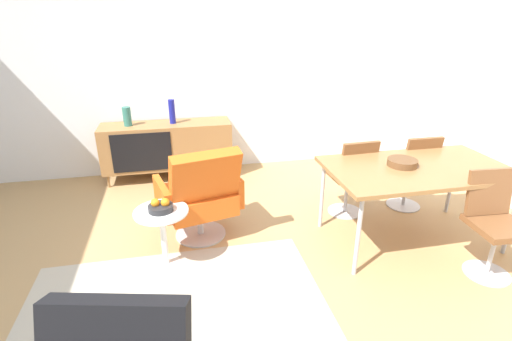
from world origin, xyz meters
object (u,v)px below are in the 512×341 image
object	(u,v)px
vase_sculptural_dark	(172,112)
fruit_bowl	(160,207)
dining_chair_back_left	(351,174)
lounge_chair_red	(200,194)
dining_table	(417,171)
side_table_round	(163,232)
dining_chair_back_right	(412,169)
wooden_bowl_on_table	(402,163)
dining_chair_front_right	(494,221)
vase_cobalt	(127,116)
sideboard	(167,145)

from	to	relation	value
vase_sculptural_dark	fruit_bowl	bearing A→B (deg)	-94.02
dining_chair_back_left	lounge_chair_red	bearing A→B (deg)	-174.77
fruit_bowl	dining_table	bearing A→B (deg)	-1.70
side_table_round	dining_chair_back_left	bearing A→B (deg)	14.64
dining_table	dining_chair_back_right	xyz separation A→B (m)	(0.35, 0.56, -0.23)
wooden_bowl_on_table	dining_chair_front_right	xyz separation A→B (m)	(0.48, -0.61, -0.30)
dining_table	dining_chair_front_right	bearing A→B (deg)	-57.65
dining_table	dining_chair_back_right	size ratio (longest dim) A/B	1.87
vase_cobalt	dining_table	xyz separation A→B (m)	(2.64, -1.98, -0.14)
wooden_bowl_on_table	sideboard	bearing A→B (deg)	136.99
vase_cobalt	dining_table	size ratio (longest dim) A/B	0.14
sideboard	fruit_bowl	size ratio (longest dim) A/B	8.00
sideboard	vase_cobalt	xyz separation A→B (m)	(-0.44, 0.00, 0.40)
dining_chair_back_left	dining_chair_back_right	bearing A→B (deg)	-0.01
vase_cobalt	dining_chair_back_right	bearing A→B (deg)	-25.52
wooden_bowl_on_table	side_table_round	xyz separation A→B (m)	(-2.11, 0.01, -0.45)
sideboard	lounge_chair_red	bearing A→B (deg)	-79.13
dining_chair_back_left	lounge_chair_red	size ratio (longest dim) A/B	0.90
dining_chair_back_right	side_table_round	distance (m)	2.64
lounge_chair_red	dining_chair_back_left	bearing A→B (deg)	5.23
fruit_bowl	side_table_round	bearing A→B (deg)	-98.63
vase_sculptural_dark	dining_table	bearing A→B (deg)	-43.36
dining_chair_back_right	dining_chair_front_right	world-z (taller)	same
sideboard	fruit_bowl	distance (m)	1.92
sideboard	lounge_chair_red	size ratio (longest dim) A/B	1.69
sideboard	dining_chair_front_right	distance (m)	3.60
dining_chair_back_right	side_table_round	xyz separation A→B (m)	(-2.59, -0.49, -0.15)
wooden_bowl_on_table	fruit_bowl	bearing A→B (deg)	179.65
dining_chair_back_left	lounge_chair_red	world-z (taller)	lounge_chair_red
sideboard	dining_chair_back_left	size ratio (longest dim) A/B	1.87
sideboard	side_table_round	size ratio (longest dim) A/B	3.08
vase_sculptural_dark	dining_chair_back_right	size ratio (longest dim) A/B	0.35
sideboard	dining_table	distance (m)	2.97
dining_table	wooden_bowl_on_table	distance (m)	0.16
wooden_bowl_on_table	dining_chair_back_left	bearing A→B (deg)	113.51
dining_chair_front_right	lounge_chair_red	bearing A→B (deg)	156.53
dining_chair_front_right	dining_table	bearing A→B (deg)	122.35
vase_sculptural_dark	lounge_chair_red	world-z (taller)	vase_sculptural_dark
side_table_round	vase_cobalt	bearing A→B (deg)	101.78
vase_cobalt	lounge_chair_red	bearing A→B (deg)	-64.67
sideboard	fruit_bowl	world-z (taller)	sideboard
side_table_round	dining_table	bearing A→B (deg)	-1.68
vase_cobalt	side_table_round	size ratio (longest dim) A/B	0.44
sideboard	fruit_bowl	bearing A→B (deg)	-91.22
dining_chair_front_right	side_table_round	xyz separation A→B (m)	(-2.59, 0.62, -0.15)
lounge_chair_red	vase_cobalt	bearing A→B (deg)	115.33
sideboard	side_table_round	distance (m)	1.92
vase_sculptural_dark	dining_chair_back_left	bearing A→B (deg)	-39.10
dining_table	vase_cobalt	bearing A→B (deg)	143.03
vase_sculptural_dark	wooden_bowl_on_table	xyz separation A→B (m)	(1.97, -1.93, -0.10)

